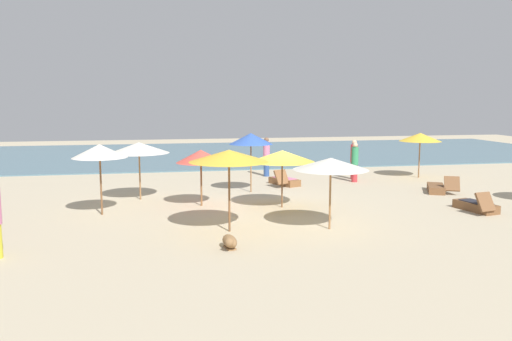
% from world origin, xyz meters
% --- Properties ---
extents(ground_plane, '(60.00, 60.00, 0.00)m').
position_xyz_m(ground_plane, '(0.00, 0.00, 0.00)').
color(ground_plane, '#BCAD8E').
extents(ocean_water, '(48.00, 16.00, 0.06)m').
position_xyz_m(ocean_water, '(0.00, 17.00, 0.03)').
color(ocean_water, slate).
rests_on(ocean_water, ground_plane).
extents(umbrella_0, '(2.19, 2.19, 2.11)m').
position_xyz_m(umbrella_0, '(-4.55, 2.04, 1.91)').
color(umbrella_0, olive).
rests_on(umbrella_0, ground_plane).
extents(umbrella_1, '(1.71, 1.71, 1.95)m').
position_xyz_m(umbrella_1, '(-2.43, 0.51, 1.73)').
color(umbrella_1, brown).
rests_on(umbrella_1, ground_plane).
extents(umbrella_3, '(1.72, 1.72, 2.34)m').
position_xyz_m(umbrella_3, '(-0.28, 2.79, 2.12)').
color(umbrella_3, olive).
rests_on(umbrella_3, ground_plane).
extents(umbrella_4, '(2.14, 2.14, 2.05)m').
position_xyz_m(umbrella_4, '(0.87, -3.41, 1.88)').
color(umbrella_4, olive).
rests_on(umbrella_4, ground_plane).
extents(umbrella_5, '(2.20, 2.20, 1.96)m').
position_xyz_m(umbrella_5, '(0.24, -0.26, 1.76)').
color(umbrella_5, brown).
rests_on(umbrella_5, ground_plane).
extents(umbrella_6, '(2.22, 2.22, 2.30)m').
position_xyz_m(umbrella_6, '(-1.97, -3.13, 2.13)').
color(umbrella_6, brown).
rests_on(umbrella_6, ground_plane).
extents(umbrella_7, '(1.92, 1.92, 2.10)m').
position_xyz_m(umbrella_7, '(8.13, 5.04, 1.90)').
color(umbrella_7, brown).
rests_on(umbrella_7, ground_plane).
extents(umbrella_8, '(1.73, 1.73, 2.27)m').
position_xyz_m(umbrella_8, '(-5.69, -0.28, 2.05)').
color(umbrella_8, brown).
rests_on(umbrella_8, ground_plane).
extents(lounger_0, '(1.26, 1.77, 0.69)m').
position_xyz_m(lounger_0, '(6.98, 1.37, 0.17)').
color(lounger_0, brown).
rests_on(lounger_0, ground_plane).
extents(lounger_1, '(0.90, 1.73, 0.74)m').
position_xyz_m(lounger_1, '(6.41, -2.07, 0.18)').
color(lounger_1, brown).
rests_on(lounger_1, ground_plane).
extents(lounger_2, '(1.21, 1.74, 0.74)m').
position_xyz_m(lounger_2, '(1.42, 4.16, 0.18)').
color(lounger_2, brown).
rests_on(lounger_2, ground_plane).
extents(person_0, '(0.31, 0.31, 1.75)m').
position_xyz_m(person_0, '(4.69, 4.40, 0.90)').
color(person_0, '#BF3338').
rests_on(person_0, ground_plane).
extents(person_1, '(0.44, 0.44, 1.81)m').
position_xyz_m(person_1, '(4.95, 5.15, 0.93)').
color(person_1, '#BF3338').
rests_on(person_1, ground_plane).
extents(person_4, '(0.41, 0.41, 1.86)m').
position_xyz_m(person_4, '(1.20, 6.79, 0.95)').
color(person_4, '#2D4C8C').
rests_on(person_4, ground_plane).
extents(dog, '(0.42, 0.79, 0.36)m').
position_xyz_m(dog, '(-2.20, -4.83, 0.19)').
color(dog, olive).
rests_on(dog, ground_plane).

